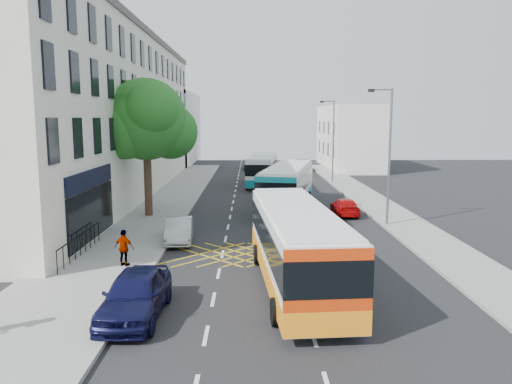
{
  "coord_description": "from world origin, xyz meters",
  "views": [
    {
      "loc": [
        -1.87,
        -17.1,
        6.43
      ],
      "look_at": [
        -1.54,
        11.38,
        2.2
      ],
      "focal_mm": 35.0,
      "sensor_mm": 36.0,
      "label": 1
    }
  ],
  "objects_px": {
    "lamp_near": "(388,149)",
    "street_tree": "(146,120)",
    "distant_car_grey": "(254,164)",
    "red_hatchback": "(345,207)",
    "bus_near": "(296,245)",
    "motorbike": "(320,288)",
    "lamp_far": "(332,137)",
    "distant_car_silver": "(292,173)",
    "parked_car_silver": "(179,230)",
    "bus_mid": "(287,187)",
    "bus_far": "(263,169)",
    "parked_car_blue": "(135,294)",
    "pedestrian_far": "(124,248)",
    "distant_car_dark": "(302,165)"
  },
  "relations": [
    {
      "from": "red_hatchback",
      "to": "distant_car_dark",
      "type": "relative_size",
      "value": 0.86
    },
    {
      "from": "red_hatchback",
      "to": "bus_near",
      "type": "bearing_deg",
      "value": 72.97
    },
    {
      "from": "bus_far",
      "to": "red_hatchback",
      "type": "height_order",
      "value": "bus_far"
    },
    {
      "from": "bus_far",
      "to": "street_tree",
      "type": "bearing_deg",
      "value": -110.3
    },
    {
      "from": "pedestrian_far",
      "to": "red_hatchback",
      "type": "bearing_deg",
      "value": -114.69
    },
    {
      "from": "bus_mid",
      "to": "lamp_far",
      "type": "bearing_deg",
      "value": 80.9
    },
    {
      "from": "motorbike",
      "to": "parked_car_silver",
      "type": "distance_m",
      "value": 11.43
    },
    {
      "from": "lamp_far",
      "to": "distant_car_dark",
      "type": "xyz_separation_m",
      "value": [
        -1.71,
        11.94,
        -3.88
      ]
    },
    {
      "from": "parked_car_blue",
      "to": "distant_car_dark",
      "type": "relative_size",
      "value": 1.02
    },
    {
      "from": "distant_car_silver",
      "to": "pedestrian_far",
      "type": "bearing_deg",
      "value": 72.89
    },
    {
      "from": "parked_car_blue",
      "to": "distant_car_silver",
      "type": "distance_m",
      "value": 38.61
    },
    {
      "from": "parked_car_silver",
      "to": "street_tree",
      "type": "bearing_deg",
      "value": 108.83
    },
    {
      "from": "lamp_near",
      "to": "distant_car_grey",
      "type": "distance_m",
      "value": 34.6
    },
    {
      "from": "lamp_near",
      "to": "parked_car_silver",
      "type": "distance_m",
      "value": 12.96
    },
    {
      "from": "motorbike",
      "to": "parked_car_silver",
      "type": "relative_size",
      "value": 0.52
    },
    {
      "from": "pedestrian_far",
      "to": "bus_near",
      "type": "bearing_deg",
      "value": -177.68
    },
    {
      "from": "street_tree",
      "to": "bus_far",
      "type": "relative_size",
      "value": 0.85
    },
    {
      "from": "street_tree",
      "to": "bus_far",
      "type": "xyz_separation_m",
      "value": [
        7.84,
        16.19,
        -4.78
      ]
    },
    {
      "from": "lamp_near",
      "to": "bus_near",
      "type": "height_order",
      "value": "lamp_near"
    },
    {
      "from": "lamp_far",
      "to": "bus_near",
      "type": "bearing_deg",
      "value": -101.66
    },
    {
      "from": "pedestrian_far",
      "to": "distant_car_silver",
      "type": "bearing_deg",
      "value": -87.31
    },
    {
      "from": "bus_near",
      "to": "parked_car_silver",
      "type": "relative_size",
      "value": 2.91
    },
    {
      "from": "bus_near",
      "to": "parked_car_blue",
      "type": "xyz_separation_m",
      "value": [
        -5.49,
        -3.0,
        -0.84
      ]
    },
    {
      "from": "bus_far",
      "to": "motorbike",
      "type": "height_order",
      "value": "bus_far"
    },
    {
      "from": "bus_near",
      "to": "distant_car_silver",
      "type": "relative_size",
      "value": 3.21
    },
    {
      "from": "lamp_near",
      "to": "motorbike",
      "type": "bearing_deg",
      "value": -113.45
    },
    {
      "from": "parked_car_blue",
      "to": "bus_mid",
      "type": "bearing_deg",
      "value": 73.16
    },
    {
      "from": "lamp_near",
      "to": "street_tree",
      "type": "bearing_deg",
      "value": 168.6
    },
    {
      "from": "street_tree",
      "to": "parked_car_silver",
      "type": "relative_size",
      "value": 2.31
    },
    {
      "from": "bus_near",
      "to": "distant_car_silver",
      "type": "distance_m",
      "value": 34.85
    },
    {
      "from": "bus_far",
      "to": "parked_car_silver",
      "type": "xyz_separation_m",
      "value": [
        -4.93,
        -22.75,
        -0.88
      ]
    },
    {
      "from": "street_tree",
      "to": "lamp_near",
      "type": "xyz_separation_m",
      "value": [
        14.71,
        -2.97,
        -1.68
      ]
    },
    {
      "from": "street_tree",
      "to": "parked_car_blue",
      "type": "xyz_separation_m",
      "value": [
        2.91,
        -16.53,
        -5.52
      ]
    },
    {
      "from": "street_tree",
      "to": "motorbike",
      "type": "bearing_deg",
      "value": -61.21
    },
    {
      "from": "street_tree",
      "to": "distant_car_silver",
      "type": "distance_m",
      "value": 24.61
    },
    {
      "from": "bus_mid",
      "to": "distant_car_grey",
      "type": "height_order",
      "value": "bus_mid"
    },
    {
      "from": "lamp_near",
      "to": "distant_car_silver",
      "type": "xyz_separation_m",
      "value": [
        -3.56,
        24.15,
        -4.03
      ]
    },
    {
      "from": "lamp_far",
      "to": "distant_car_silver",
      "type": "xyz_separation_m",
      "value": [
        -3.56,
        4.15,
        -4.03
      ]
    },
    {
      "from": "street_tree",
      "to": "red_hatchback",
      "type": "bearing_deg",
      "value": 3.08
    },
    {
      "from": "distant_car_grey",
      "to": "pedestrian_far",
      "type": "height_order",
      "value": "pedestrian_far"
    },
    {
      "from": "bus_mid",
      "to": "distant_car_silver",
      "type": "height_order",
      "value": "bus_mid"
    },
    {
      "from": "lamp_far",
      "to": "red_hatchback",
      "type": "height_order",
      "value": "lamp_far"
    },
    {
      "from": "distant_car_silver",
      "to": "street_tree",
      "type": "bearing_deg",
      "value": 62.08
    },
    {
      "from": "street_tree",
      "to": "pedestrian_far",
      "type": "xyz_separation_m",
      "value": [
        1.25,
        -11.31,
        -5.35
      ]
    },
    {
      "from": "parked_car_silver",
      "to": "distant_car_dark",
      "type": "height_order",
      "value": "distant_car_dark"
    },
    {
      "from": "lamp_far",
      "to": "motorbike",
      "type": "distance_m",
      "value": 34.0
    },
    {
      "from": "lamp_far",
      "to": "bus_mid",
      "type": "relative_size",
      "value": 0.7
    },
    {
      "from": "parked_car_silver",
      "to": "distant_car_grey",
      "type": "height_order",
      "value": "distant_car_grey"
    },
    {
      "from": "bus_mid",
      "to": "red_hatchback",
      "type": "xyz_separation_m",
      "value": [
        3.71,
        -2.1,
        -1.08
      ]
    },
    {
      "from": "street_tree",
      "to": "bus_near",
      "type": "distance_m",
      "value": 16.6
    }
  ]
}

